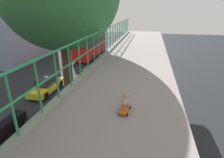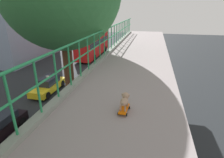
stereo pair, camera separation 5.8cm
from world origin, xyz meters
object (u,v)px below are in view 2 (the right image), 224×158
object	(u,v)px
car_yellow_cab_sixth	(48,85)
city_bus	(93,44)
small_dog	(125,100)
car_blue_fifth	(65,111)
toy_skateboard	(124,109)
car_green_seventh	(94,75)

from	to	relation	value
car_yellow_cab_sixth	city_bus	size ratio (longest dim) A/B	0.40
car_yellow_cab_sixth	small_dog	size ratio (longest dim) A/B	10.07
car_blue_fifth	car_yellow_cab_sixth	xyz separation A→B (m)	(-3.75, 4.07, -0.00)
car_yellow_cab_sixth	city_bus	bearing A→B (deg)	90.77
car_blue_fifth	toy_skateboard	bearing A→B (deg)	-52.42
car_yellow_cab_sixth	car_green_seventh	bearing A→B (deg)	47.64
car_blue_fifth	city_bus	world-z (taller)	city_bus
car_green_seventh	car_blue_fifth	bearing A→B (deg)	-87.81
city_bus	small_dog	bearing A→B (deg)	-69.98
toy_skateboard	small_dog	distance (m)	0.21
car_green_seventh	city_bus	world-z (taller)	city_bus
car_green_seventh	toy_skateboard	world-z (taller)	toy_skateboard
car_green_seventh	small_dog	size ratio (longest dim) A/B	9.73
car_yellow_cab_sixth	toy_skateboard	xyz separation A→B (m)	(9.14, -11.08, 5.03)
car_green_seventh	toy_skateboard	xyz separation A→B (m)	(5.69, -14.86, 5.03)
car_green_seventh	small_dog	bearing A→B (deg)	-68.99
city_bus	car_blue_fifth	bearing A→B (deg)	-78.06
car_blue_fifth	small_dog	size ratio (longest dim) A/B	10.14
city_bus	car_yellow_cab_sixth	bearing A→B (deg)	-89.23
small_dog	city_bus	bearing A→B (deg)	110.02
car_yellow_cab_sixth	car_green_seventh	size ratio (longest dim) A/B	1.03
car_blue_fifth	car_yellow_cab_sixth	bearing A→B (deg)	132.62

